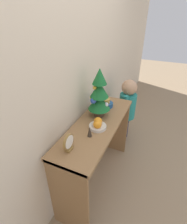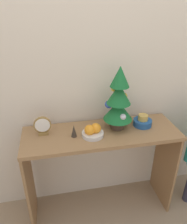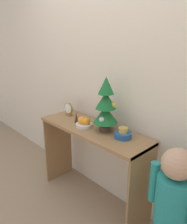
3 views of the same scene
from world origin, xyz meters
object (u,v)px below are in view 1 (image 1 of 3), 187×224
fruit_bowl (98,125)px  figurine (90,132)px  singing_bowl (106,104)px  child_figure (127,105)px  mini_tree (99,94)px  desk_clock (69,143)px

fruit_bowl → figurine: (-0.14, 0.02, 0.01)m
fruit_bowl → figurine: bearing=172.9°
singing_bowl → child_figure: 0.62m
mini_tree → singing_bowl: mini_tree is taller
desk_clock → figurine: (0.22, -0.07, -0.02)m
desk_clock → figurine: desk_clock is taller
mini_tree → fruit_bowl: (-0.21, -0.08, -0.20)m
figurine → mini_tree: bearing=9.6°
singing_bowl → figurine: bearing=-174.4°
mini_tree → figurine: (-0.35, -0.06, -0.19)m
figurine → child_figure: (1.10, -0.07, -0.27)m
fruit_bowl → desk_clock: (-0.36, 0.09, 0.03)m
mini_tree → child_figure: bearing=-9.6°
mini_tree → fruit_bowl: size_ratio=3.09×
fruit_bowl → desk_clock: bearing=166.1°
fruit_bowl → desk_clock: desk_clock is taller
mini_tree → desk_clock: (-0.57, 0.01, -0.17)m
fruit_bowl → singing_bowl: fruit_bowl is taller
mini_tree → child_figure: 0.89m
singing_bowl → child_figure: (0.55, -0.12, -0.25)m
desk_clock → child_figure: (1.32, -0.14, -0.29)m
desk_clock → mini_tree: bearing=-1.3°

